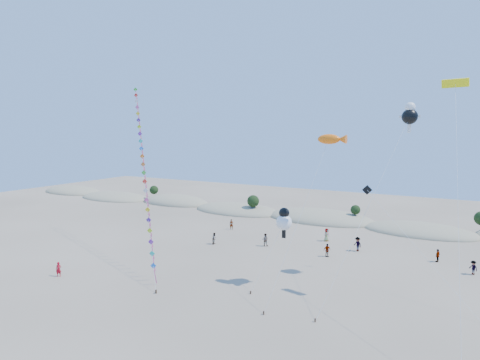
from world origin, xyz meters
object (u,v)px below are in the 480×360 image
at_px(kite_train, 143,162).
at_px(flyer_foreground, 59,269).
at_px(parafoil_kite, 455,89).
at_px(fish_kite, 332,140).

xyz_separation_m(kite_train, flyer_foreground, (-2.05, -10.89, -10.60)).
height_order(kite_train, parafoil_kite, kite_train).
bearing_deg(parafoil_kite, fish_kite, -170.07).
relative_size(kite_train, fish_kite, 1.47).
distance_m(fish_kite, parafoil_kite, 10.95).
bearing_deg(flyer_foreground, kite_train, 48.69).
relative_size(fish_kite, flyer_foreground, 9.68).
height_order(kite_train, fish_kite, kite_train).
xyz_separation_m(kite_train, fish_kite, (23.49, -0.09, 2.97)).
xyz_separation_m(fish_kite, flyer_foreground, (-25.53, -10.80, -13.57)).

